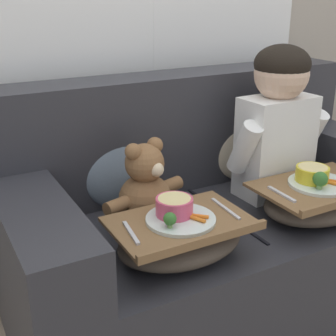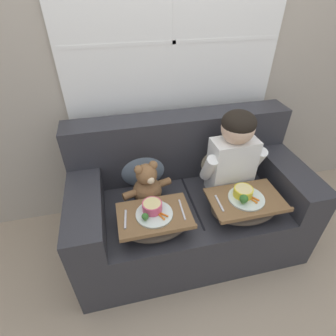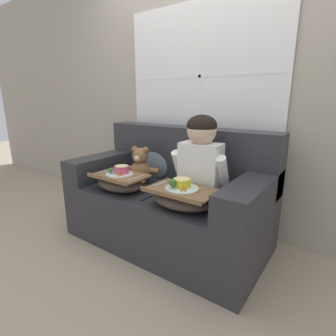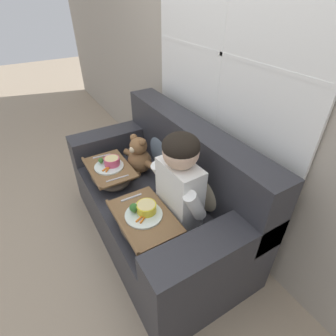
# 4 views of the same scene
# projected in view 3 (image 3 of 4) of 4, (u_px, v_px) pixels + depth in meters

# --- Properties ---
(ground_plane) EXTENTS (14.00, 14.00, 0.00)m
(ground_plane) POSITION_uv_depth(u_px,v_px,m) (166.00, 240.00, 2.30)
(ground_plane) COLOR tan
(wall_back_with_window) EXTENTS (8.00, 0.08, 2.60)m
(wall_back_with_window) POSITION_uv_depth(u_px,v_px,m) (202.00, 87.00, 2.41)
(wall_back_with_window) COLOR #A89E8E
(wall_back_with_window) RESTS_ON ground_plane
(couch) EXTENTS (1.64, 0.86, 0.96)m
(couch) POSITION_uv_depth(u_px,v_px,m) (171.00, 200.00, 2.26)
(couch) COLOR #2D2D33
(couch) RESTS_ON ground_plane
(throw_pillow_behind_child) EXTENTS (0.37, 0.18, 0.38)m
(throw_pillow_behind_child) POSITION_uv_depth(u_px,v_px,m) (213.00, 168.00, 2.16)
(throw_pillow_behind_child) COLOR #C1B293
(throw_pillow_behind_child) RESTS_ON couch
(throw_pillow_behind_teddy) EXTENTS (0.38, 0.18, 0.39)m
(throw_pillow_behind_teddy) POSITION_uv_depth(u_px,v_px,m) (156.00, 159.00, 2.50)
(throw_pillow_behind_teddy) COLOR slate
(throw_pillow_behind_teddy) RESTS_ON couch
(child_figure) EXTENTS (0.44, 0.22, 0.62)m
(child_figure) POSITION_uv_depth(u_px,v_px,m) (201.00, 153.00, 1.94)
(child_figure) COLOR white
(child_figure) RESTS_ON couch
(teddy_bear) EXTENTS (0.35, 0.25, 0.33)m
(teddy_bear) POSITION_uv_depth(u_px,v_px,m) (140.00, 167.00, 2.33)
(teddy_bear) COLOR brown
(teddy_bear) RESTS_ON couch
(lap_tray_child) EXTENTS (0.47, 0.32, 0.21)m
(lap_tray_child) POSITION_uv_depth(u_px,v_px,m) (182.00, 197.00, 1.81)
(lap_tray_child) COLOR #473D33
(lap_tray_child) RESTS_ON child_figure
(lap_tray_teddy) EXTENTS (0.44, 0.30, 0.20)m
(lap_tray_teddy) POSITION_uv_depth(u_px,v_px,m) (120.00, 181.00, 2.15)
(lap_tray_teddy) COLOR #473D33
(lap_tray_teddy) RESTS_ON teddy_bear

